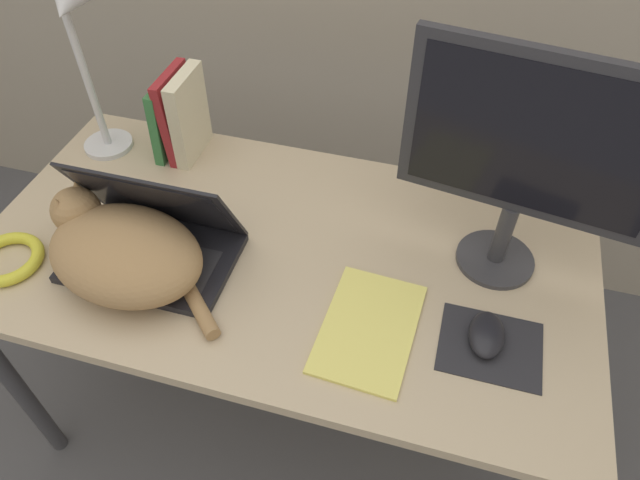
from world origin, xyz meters
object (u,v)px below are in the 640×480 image
(cat, at_px, (122,250))
(notepad, at_px, (369,328))
(desk_lamp, at_px, (77,36))
(computer_mouse, at_px, (487,335))
(laptop, at_px, (153,241))
(cable_coil, at_px, (7,259))
(book_row, at_px, (180,116))
(external_monitor, at_px, (530,155))

(cat, xyz_separation_m, notepad, (0.54, -0.00, -0.07))
(cat, distance_m, desk_lamp, 0.51)
(desk_lamp, bearing_deg, computer_mouse, -18.01)
(laptop, relative_size, cable_coil, 2.33)
(cable_coil, bearing_deg, notepad, 3.24)
(computer_mouse, relative_size, notepad, 0.39)
(computer_mouse, distance_m, desk_lamp, 1.11)
(book_row, xyz_separation_m, desk_lamp, (-0.18, -0.07, 0.23))
(external_monitor, height_order, desk_lamp, external_monitor)
(laptop, distance_m, notepad, 0.51)
(cable_coil, bearing_deg, book_row, 66.65)
(notepad, bearing_deg, laptop, 172.29)
(desk_lamp, relative_size, notepad, 1.74)
(laptop, relative_size, notepad, 1.27)
(laptop, relative_size, external_monitor, 0.72)
(external_monitor, bearing_deg, cat, -161.66)
(desk_lamp, relative_size, cable_coil, 3.18)
(cable_coil, bearing_deg, cat, 9.79)
(desk_lamp, xyz_separation_m, notepad, (0.79, -0.37, -0.34))
(external_monitor, bearing_deg, book_row, 167.85)
(external_monitor, xyz_separation_m, book_row, (-0.84, 0.18, -0.19))
(computer_mouse, height_order, cable_coil, computer_mouse)
(laptop, bearing_deg, notepad, -7.71)
(cat, height_order, external_monitor, external_monitor)
(notepad, bearing_deg, cable_coil, -176.76)
(desk_lamp, bearing_deg, external_monitor, -6.15)
(desk_lamp, bearing_deg, cat, -56.26)
(cable_coil, bearing_deg, laptop, 20.47)
(cable_coil, relative_size, notepad, 0.55)
(book_row, bearing_deg, computer_mouse, -25.62)
(laptop, distance_m, cat, 0.08)
(external_monitor, bearing_deg, notepad, -132.10)
(laptop, xyz_separation_m, cat, (-0.03, -0.07, 0.03))
(laptop, distance_m, book_row, 0.39)
(desk_lamp, distance_m, cable_coil, 0.53)
(book_row, relative_size, desk_lamp, 0.47)
(book_row, bearing_deg, cable_coil, -113.35)
(external_monitor, height_order, book_row, external_monitor)
(laptop, distance_m, external_monitor, 0.81)
(laptop, height_order, cat, laptop)
(computer_mouse, bearing_deg, book_row, 154.38)
(laptop, height_order, book_row, book_row)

